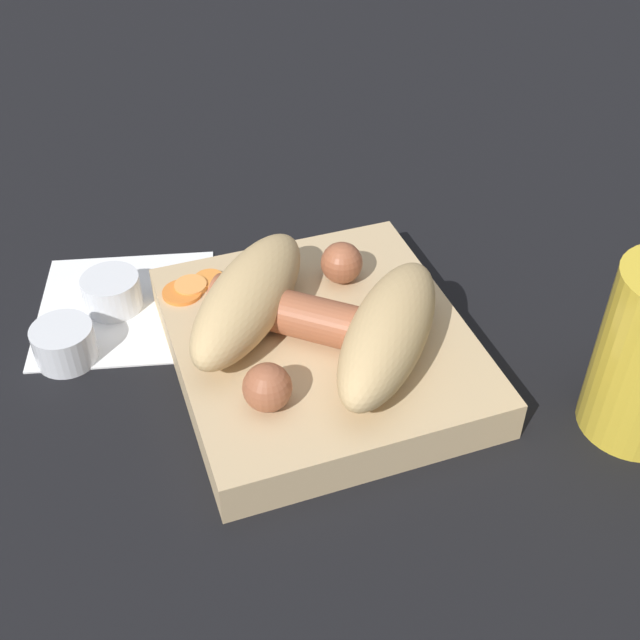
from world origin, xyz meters
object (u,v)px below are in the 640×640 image
condiment_cup_far (65,345)px  food_tray (320,348)px  bread_roll (317,314)px  sausage (308,320)px  condiment_cup_near (113,295)px

condiment_cup_far → food_tray: bearing=-111.0°
condiment_cup_far → bread_roll: bearing=-114.4°
food_tray → sausage: bearing=105.1°
bread_roll → sausage: bearing=32.1°
food_tray → condiment_cup_far: food_tray is taller
food_tray → condiment_cup_far: (0.06, 0.17, -0.00)m
bread_roll → sausage: size_ratio=1.52×
condiment_cup_near → bread_roll: bearing=-134.4°
sausage → condiment_cup_near: size_ratio=3.08×
bread_roll → condiment_cup_far: size_ratio=4.69×
condiment_cup_near → sausage: bearing=-133.8°
bread_roll → condiment_cup_far: 0.18m
bread_roll → sausage: (0.01, 0.00, -0.01)m
bread_roll → sausage: 0.01m
sausage → condiment_cup_near: bearing=46.2°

